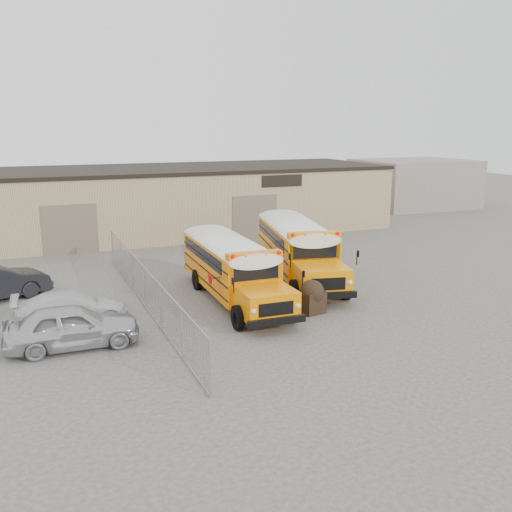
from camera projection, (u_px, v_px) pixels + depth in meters
name	position (u px, v px, depth m)	size (l,w,h in m)	color
ground	(302.00, 311.00, 23.99)	(120.00, 120.00, 0.00)	#494643
warehouse	(178.00, 199.00, 41.45)	(30.20, 10.20, 4.67)	tan
chainlink_fence	(145.00, 287.00, 24.25)	(0.07, 18.07, 1.81)	#919499
distant_building_right	(414.00, 183.00, 54.03)	(10.00, 8.00, 4.40)	gray
school_bus_left	(198.00, 240.00, 30.57)	(2.94, 9.49, 2.76)	orange
school_bus_right	(273.00, 224.00, 34.77)	(4.52, 10.32, 2.93)	#FF9101
tarp_bundle	(312.00, 296.00, 23.58)	(1.09, 1.03, 1.41)	black
car_silver	(72.00, 326.00, 19.88)	(1.85, 4.59, 1.56)	silver
car_white	(71.00, 308.00, 22.36)	(1.78, 4.37, 1.27)	silver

